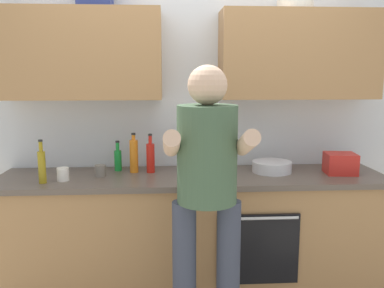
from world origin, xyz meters
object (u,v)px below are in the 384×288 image
at_px(bottle_hotsauce, 151,157).
at_px(cup_coffee, 63,174).
at_px(person_standing, 207,187).
at_px(bottle_oil, 42,165).
at_px(bottle_juice, 134,155).
at_px(mixing_bowl, 272,167).
at_px(cup_tea, 183,166).
at_px(grocery_bag_crisps, 340,163).
at_px(bottle_syrup, 209,161).
at_px(cup_stoneware, 100,171).
at_px(bottle_soda, 118,159).

height_order(bottle_hotsauce, cup_coffee, bottle_hotsauce).
bearing_deg(person_standing, bottle_oil, 154.37).
xyz_separation_m(bottle_juice, mixing_bowl, (1.04, -0.06, -0.09)).
bearing_deg(cup_tea, grocery_bag_crisps, -7.32).
distance_m(person_standing, bottle_hotsauce, 0.86).
xyz_separation_m(bottle_syrup, bottle_juice, (-0.54, 0.23, 0.00)).
xyz_separation_m(bottle_oil, bottle_juice, (0.60, 0.28, 0.01)).
distance_m(person_standing, cup_tea, 0.82).
xyz_separation_m(person_standing, cup_stoneware, (-0.71, 0.68, -0.06)).
bearing_deg(person_standing, cup_coffee, 149.12).
height_order(person_standing, cup_coffee, person_standing).
bearing_deg(bottle_syrup, bottle_soda, 156.19).
xyz_separation_m(bottle_soda, grocery_bag_crisps, (1.67, -0.20, -0.01)).
bearing_deg(cup_coffee, bottle_hotsauce, 19.55).
bearing_deg(mixing_bowl, bottle_juice, 176.92).
bearing_deg(grocery_bag_crisps, cup_coffee, -177.46).
bearing_deg(bottle_oil, person_standing, -25.63).
relative_size(cup_stoneware, cup_tea, 0.96).
distance_m(cup_stoneware, mixing_bowl, 1.28).
relative_size(bottle_juice, cup_coffee, 3.25).
relative_size(bottle_oil, mixing_bowl, 1.01).
bearing_deg(bottle_oil, cup_coffee, 23.29).
xyz_separation_m(bottle_oil, grocery_bag_crisps, (2.14, 0.14, -0.05)).
bearing_deg(person_standing, cup_stoneware, 136.23).
distance_m(bottle_syrup, cup_stoneware, 0.79).
relative_size(bottle_oil, cup_stoneware, 3.60).
height_order(bottle_soda, cup_tea, bottle_soda).
height_order(bottle_syrup, cup_tea, bottle_syrup).
xyz_separation_m(bottle_syrup, cup_tea, (-0.17, 0.25, -0.08)).
bearing_deg(cup_tea, bottle_soda, 174.76).
bearing_deg(cup_tea, bottle_juice, -177.63).
xyz_separation_m(bottle_syrup, cup_coffee, (-1.02, 0.01, -0.08)).
relative_size(bottle_juice, cup_tea, 3.48).
bearing_deg(bottle_oil, cup_stoneware, 24.68).
bearing_deg(bottle_juice, person_standing, -59.00).
bearing_deg(grocery_bag_crisps, bottle_hotsauce, 175.00).
bearing_deg(bottle_hotsauce, bottle_syrup, -28.16).
height_order(person_standing, grocery_bag_crisps, person_standing).
xyz_separation_m(bottle_syrup, grocery_bag_crisps, (0.99, 0.10, -0.05)).
relative_size(bottle_oil, bottle_juice, 1.00).
bearing_deg(cup_coffee, grocery_bag_crisps, 2.54).
bearing_deg(mixing_bowl, cup_coffee, -173.69).
relative_size(bottle_soda, cup_stoneware, 2.79).
distance_m(person_standing, mixing_bowl, 0.93).
bearing_deg(cup_stoneware, cup_coffee, -154.62).
relative_size(bottle_hotsauce, bottle_oil, 0.98).
bearing_deg(cup_coffee, cup_stoneware, 25.38).
bearing_deg(bottle_soda, bottle_syrup, -23.81).
bearing_deg(bottle_juice, bottle_soda, 154.40).
bearing_deg(cup_coffee, person_standing, -30.88).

